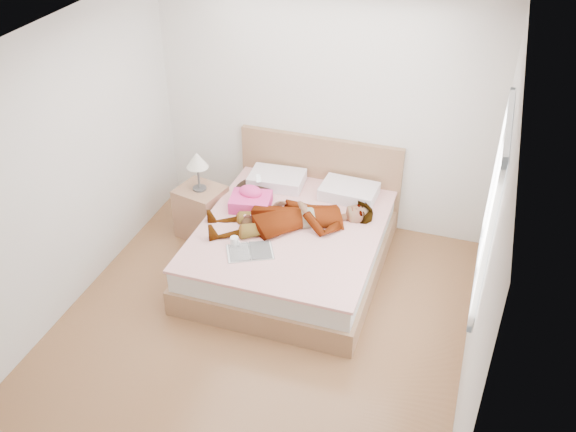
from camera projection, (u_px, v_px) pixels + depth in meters
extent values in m
plane|color=#58341B|center=(258.00, 329.00, 5.82)|extent=(4.00, 4.00, 0.00)
imported|color=white|center=(292.00, 214.00, 6.26)|extent=(1.78, 1.32, 0.23)
ellipsoid|color=black|center=(254.00, 189.00, 6.81)|extent=(0.43, 0.51, 0.07)
cube|color=silver|center=(258.00, 178.00, 6.66)|extent=(0.09, 0.11, 0.06)
plane|color=white|center=(249.00, 51.00, 4.37)|extent=(4.00, 4.00, 0.00)
plane|color=white|center=(323.00, 110.00, 6.67)|extent=(3.60, 0.00, 3.60)
plane|color=silver|center=(124.00, 399.00, 3.52)|extent=(3.60, 0.00, 3.60)
plane|color=beige|center=(61.00, 174.00, 5.57)|extent=(0.00, 4.00, 4.00)
plane|color=silver|center=(487.00, 253.00, 4.62)|extent=(0.00, 4.00, 4.00)
cube|color=white|center=(491.00, 208.00, 4.75)|extent=(0.02, 1.10, 1.30)
cube|color=silver|center=(486.00, 252.00, 4.30)|extent=(0.04, 0.06, 1.42)
cube|color=silver|center=(496.00, 171.00, 5.21)|extent=(0.04, 0.06, 1.42)
cube|color=silver|center=(476.00, 279.00, 5.13)|extent=(0.04, 1.22, 0.06)
cube|color=silver|center=(509.00, 124.00, 4.37)|extent=(0.04, 1.22, 0.06)
cube|color=silver|center=(491.00, 208.00, 4.75)|extent=(0.03, 0.04, 1.30)
cube|color=olive|center=(291.00, 257.00, 6.49)|extent=(1.78, 2.08, 0.26)
cube|color=silver|center=(291.00, 238.00, 6.36)|extent=(1.70, 2.00, 0.22)
cube|color=white|center=(291.00, 228.00, 6.29)|extent=(1.74, 2.04, 0.03)
cube|color=#8A5F3F|center=(320.00, 178.00, 7.08)|extent=(1.80, 0.07, 1.00)
cube|color=white|center=(277.00, 179.00, 6.92)|extent=(0.61, 0.44, 0.13)
cube|color=silver|center=(349.00, 191.00, 6.71)|extent=(0.60, 0.43, 0.13)
cube|color=#F04184|center=(251.00, 202.00, 6.54)|extent=(0.46, 0.40, 0.13)
ellipsoid|color=#F442A3|center=(251.00, 192.00, 6.54)|extent=(0.28, 0.23, 0.12)
cube|color=white|center=(250.00, 252.00, 5.93)|extent=(0.50, 0.44, 0.01)
cube|color=white|center=(238.00, 252.00, 5.91)|extent=(0.31, 0.34, 0.02)
cube|color=#252525|center=(262.00, 250.00, 5.94)|extent=(0.31, 0.34, 0.02)
cylinder|color=white|center=(234.00, 241.00, 6.01)|extent=(0.10, 0.10, 0.09)
torus|color=white|center=(238.00, 243.00, 5.98)|extent=(0.06, 0.03, 0.06)
cylinder|color=black|center=(234.00, 238.00, 5.99)|extent=(0.09, 0.09, 0.00)
ellipsoid|color=black|center=(247.00, 224.00, 6.22)|extent=(0.17, 0.18, 0.11)
ellipsoid|color=beige|center=(247.00, 224.00, 6.20)|extent=(0.09, 0.09, 0.05)
sphere|color=black|center=(248.00, 219.00, 6.28)|extent=(0.08, 0.08, 0.08)
sphere|color=#F7A1BC|center=(245.00, 216.00, 6.29)|extent=(0.03, 0.03, 0.03)
sphere|color=#F9A2CB|center=(251.00, 216.00, 6.29)|extent=(0.03, 0.03, 0.03)
ellipsoid|color=black|center=(242.00, 228.00, 6.20)|extent=(0.04, 0.06, 0.03)
ellipsoid|color=black|center=(252.00, 229.00, 6.20)|extent=(0.04, 0.06, 0.03)
cube|color=#8B6040|center=(202.00, 212.00, 6.92)|extent=(0.54, 0.51, 0.57)
cylinder|color=#474747|center=(200.00, 188.00, 6.75)|extent=(0.17, 0.17, 0.02)
cylinder|color=#505050|center=(198.00, 176.00, 6.67)|extent=(0.03, 0.03, 0.29)
cone|color=silver|center=(197.00, 160.00, 6.56)|extent=(0.27, 0.27, 0.17)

